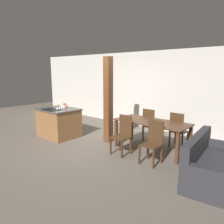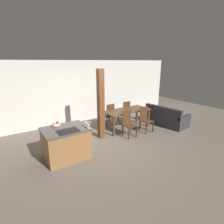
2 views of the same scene
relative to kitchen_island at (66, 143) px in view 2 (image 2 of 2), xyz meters
name	(u,v)px [view 2 (image 2 of 2)]	position (x,y,z in m)	size (l,w,h in m)	color
ground_plane	(101,143)	(1.24, 0.22, -0.44)	(16.00, 16.00, 0.00)	#665B51
wall_back	(70,93)	(1.24, 2.75, 0.91)	(11.20, 0.08, 2.70)	silver
kitchen_island	(66,143)	(0.00, 0.00, 0.00)	(1.21, 0.95, 0.89)	olive
fruit_bowl	(56,124)	(-0.14, 0.33, 0.49)	(0.23, 0.23, 0.12)	silver
wine_glass_near	(89,125)	(0.53, -0.40, 0.57)	(0.06, 0.06, 0.16)	silver
wine_glass_middle	(88,124)	(0.53, -0.33, 0.57)	(0.06, 0.06, 0.16)	silver
wine_glass_far	(86,123)	(0.53, -0.25, 0.57)	(0.06, 0.06, 0.16)	silver
wine_glass_end	(85,122)	(0.53, -0.17, 0.57)	(0.06, 0.06, 0.16)	silver
dining_table	(127,113)	(2.83, 0.83, 0.23)	(1.89, 0.85, 0.77)	#51331E
dining_chair_near_left	(128,123)	(2.40, 0.19, 0.05)	(0.40, 0.40, 0.96)	#472D19
dining_chair_near_right	(145,119)	(3.25, 0.19, 0.05)	(0.40, 0.40, 0.96)	#472D19
dining_chair_far_left	(109,115)	(2.40, 1.47, 0.05)	(0.40, 0.40, 0.96)	#472D19
dining_chair_far_right	(125,111)	(3.25, 1.47, 0.05)	(0.40, 0.40, 0.96)	#472D19
couch	(166,118)	(4.54, 0.21, -0.17)	(1.07, 1.79, 0.84)	#2D2D33
timber_post	(101,105)	(1.52, 0.63, 0.77)	(0.20, 0.20, 2.43)	brown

